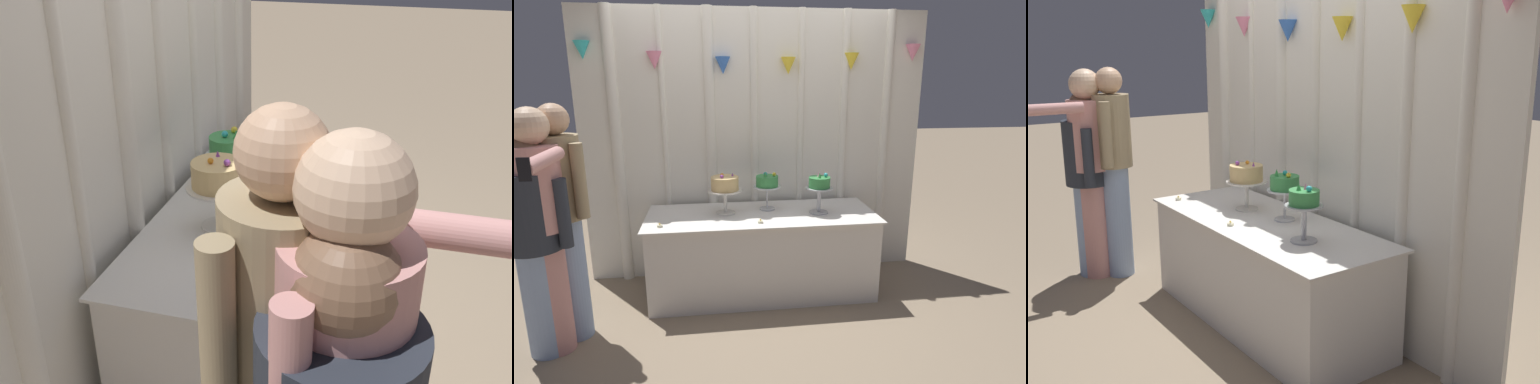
% 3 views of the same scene
% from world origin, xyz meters
% --- Properties ---
extents(ground_plane, '(24.00, 24.00, 0.00)m').
position_xyz_m(ground_plane, '(0.00, 0.00, 0.00)').
color(ground_plane, gray).
extents(draped_curtain, '(3.16, 0.15, 2.46)m').
position_xyz_m(draped_curtain, '(-0.03, 0.54, 1.26)').
color(draped_curtain, white).
rests_on(draped_curtain, ground_plane).
extents(cake_table, '(1.97, 0.76, 0.73)m').
position_xyz_m(cake_table, '(0.00, 0.10, 0.37)').
color(cake_table, white).
rests_on(cake_table, ground_plane).
extents(cake_display_leftmost, '(0.29, 0.29, 0.36)m').
position_xyz_m(cake_display_leftmost, '(-0.31, 0.15, 0.98)').
color(cake_display_leftmost, silver).
rests_on(cake_display_leftmost, cake_table).
extents(cake_display_center, '(0.24, 0.24, 0.35)m').
position_xyz_m(cake_display_center, '(0.06, 0.22, 0.97)').
color(cake_display_center, silver).
rests_on(cake_display_center, cake_table).
extents(cake_display_rightmost, '(0.23, 0.23, 0.36)m').
position_xyz_m(cake_display_rightmost, '(0.49, 0.05, 0.97)').
color(cake_display_rightmost, '#B2B2B7').
rests_on(cake_display_rightmost, cake_table).
extents(tealight_far_left, '(0.04, 0.04, 0.03)m').
position_xyz_m(tealight_far_left, '(-0.84, -0.14, 0.74)').
color(tealight_far_left, beige).
rests_on(tealight_far_left, cake_table).
extents(tealight_near_left, '(0.04, 0.04, 0.03)m').
position_xyz_m(tealight_near_left, '(-0.04, -0.14, 0.74)').
color(tealight_near_left, beige).
rests_on(tealight_near_left, cake_table).
extents(guest_girl_blue_dress, '(0.44, 0.78, 1.70)m').
position_xyz_m(guest_girl_blue_dress, '(-1.53, -0.57, 0.96)').
color(guest_girl_blue_dress, '#D6938E').
rests_on(guest_girl_blue_dress, ground_plane).
extents(guest_man_pink_jacket, '(0.40, 0.40, 1.71)m').
position_xyz_m(guest_man_pink_jacket, '(-1.44, -0.40, 0.96)').
color(guest_man_pink_jacket, '#93ADD6').
rests_on(guest_man_pink_jacket, ground_plane).
extents(guest_man_dark_suit, '(0.52, 0.45, 1.53)m').
position_xyz_m(guest_man_dark_suit, '(-1.59, -0.57, 0.82)').
color(guest_man_dark_suit, '#93ADD6').
rests_on(guest_man_dark_suit, ground_plane).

